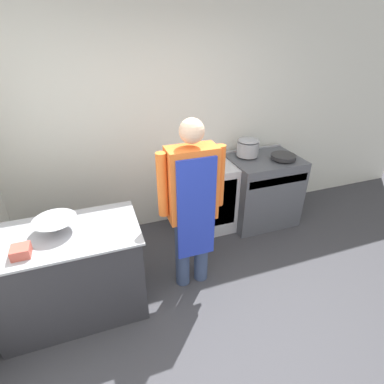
# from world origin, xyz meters

# --- Properties ---
(ground_plane) EXTENTS (14.00, 14.00, 0.00)m
(ground_plane) POSITION_xyz_m (0.00, 0.00, 0.00)
(ground_plane) COLOR #38383D
(wall_back) EXTENTS (8.00, 0.05, 2.70)m
(wall_back) POSITION_xyz_m (0.00, 2.21, 1.35)
(wall_back) COLOR silver
(wall_back) RESTS_ON ground_plane
(prep_counter) EXTENTS (1.23, 0.69, 0.87)m
(prep_counter) POSITION_xyz_m (-1.09, 1.02, 0.43)
(prep_counter) COLOR #2D2D33
(prep_counter) RESTS_ON ground_plane
(stove) EXTENTS (0.87, 0.68, 0.92)m
(stove) POSITION_xyz_m (1.28, 1.80, 0.45)
(stove) COLOR #4C4F56
(stove) RESTS_ON ground_plane
(fridge_unit) EXTENTS (0.66, 0.57, 0.87)m
(fridge_unit) POSITION_xyz_m (0.51, 1.88, 0.44)
(fridge_unit) COLOR silver
(fridge_unit) RESTS_ON ground_plane
(person_cook) EXTENTS (0.62, 0.24, 1.71)m
(person_cook) POSITION_xyz_m (0.02, 1.01, 0.97)
(person_cook) COLOR #38476B
(person_cook) RESTS_ON ground_plane
(mixing_bowl) EXTENTS (0.34, 0.34, 0.12)m
(mixing_bowl) POSITION_xyz_m (-1.13, 1.07, 0.92)
(mixing_bowl) COLOR #9EA0A8
(mixing_bowl) RESTS_ON prep_counter
(plastic_tub) EXTENTS (0.13, 0.13, 0.08)m
(plastic_tub) POSITION_xyz_m (-1.36, 0.84, 0.91)
(plastic_tub) COLOR #B24C3F
(plastic_tub) RESTS_ON prep_counter
(stock_pot) EXTENTS (0.27, 0.27, 0.22)m
(stock_pot) POSITION_xyz_m (1.08, 1.92, 1.03)
(stock_pot) COLOR #9EA0A8
(stock_pot) RESTS_ON stove
(saute_pan) EXTENTS (0.30, 0.30, 0.05)m
(saute_pan) POSITION_xyz_m (1.45, 1.68, 0.94)
(saute_pan) COLOR #262628
(saute_pan) RESTS_ON stove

